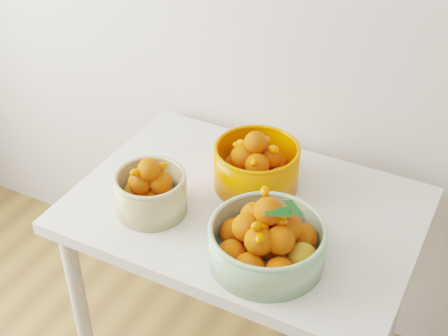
{
  "coord_description": "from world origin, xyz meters",
  "views": [
    {
      "loc": [
        0.3,
        0.32,
        1.91
      ],
      "look_at": [
        -0.33,
        1.53,
        0.92
      ],
      "focal_mm": 50.0,
      "sensor_mm": 36.0,
      "label": 1
    }
  ],
  "objects": [
    {
      "name": "table",
      "position": [
        -0.3,
        1.6,
        0.65
      ],
      "size": [
        1.0,
        0.7,
        0.75
      ],
      "color": "silver",
      "rests_on": "ground"
    },
    {
      "name": "bowl_cream",
      "position": [
        -0.53,
        1.46,
        0.82
      ],
      "size": [
        0.24,
        0.24,
        0.18
      ],
      "rotation": [
        0.0,
        0.0,
        -0.19
      ],
      "color": "tan",
      "rests_on": "table"
    },
    {
      "name": "bowl_green",
      "position": [
        -0.15,
        1.42,
        0.82
      ],
      "size": [
        0.36,
        0.36,
        0.2
      ],
      "rotation": [
        0.0,
        0.0,
        0.18
      ],
      "color": "#88AD80",
      "rests_on": "table"
    },
    {
      "name": "bowl_orange",
      "position": [
        -0.31,
        1.7,
        0.82
      ],
      "size": [
        0.29,
        0.29,
        0.19
      ],
      "rotation": [
        0.0,
        0.0,
        0.14
      ],
      "color": "#EC5F00",
      "rests_on": "table"
    }
  ]
}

